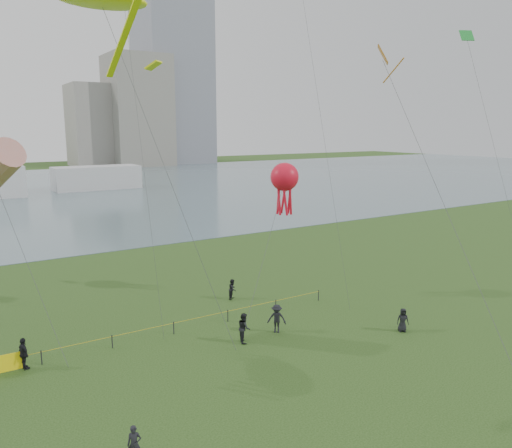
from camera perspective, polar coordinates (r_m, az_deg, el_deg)
lake at (r=114.29m, az=-24.73°, el=3.31°), size 400.00×120.00×0.08m
building_mid at (r=184.81m, az=-13.33°, el=12.44°), size 20.00×20.00×38.00m
building_low at (r=186.45m, az=-18.01°, el=10.65°), size 16.00×18.00×28.00m
pavilion_right at (r=114.67m, az=-17.74°, el=5.06°), size 18.00×7.00×5.00m
fence at (r=31.76m, az=-19.90°, el=-13.14°), size 24.07×0.07×1.05m
spectator_a at (r=31.68m, az=-1.37°, el=-11.76°), size 0.98×1.10×1.88m
spectator_b at (r=33.08m, az=2.38°, el=-10.74°), size 1.39×1.34×1.90m
spectator_c at (r=31.16m, az=-25.01°, el=-13.29°), size 0.70×1.15×1.83m
spectator_d at (r=34.62m, az=16.42°, el=-10.48°), size 0.92×0.84×1.58m
spectator_f at (r=22.22m, az=-13.73°, el=-23.26°), size 0.67×0.57×1.56m
spectator_g at (r=39.24m, az=-2.69°, el=-7.45°), size 0.98×0.97×1.60m
kite_stingray at (r=33.22m, az=-17.18°, el=23.21°), size 7.73×10.20×20.98m
kite_octopus at (r=38.15m, az=3.28°, el=5.28°), size 7.38×5.54×10.58m
kite_delta at (r=31.86m, az=15.21°, el=16.22°), size 3.25×13.59×18.06m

